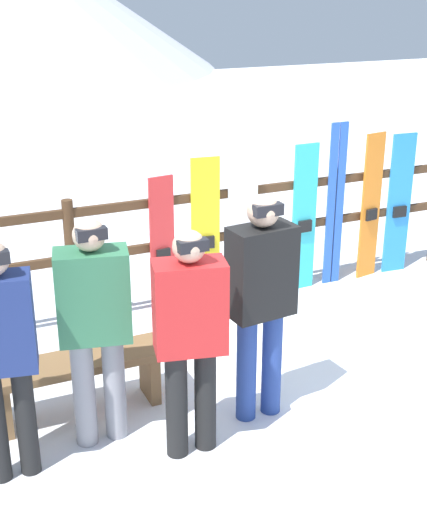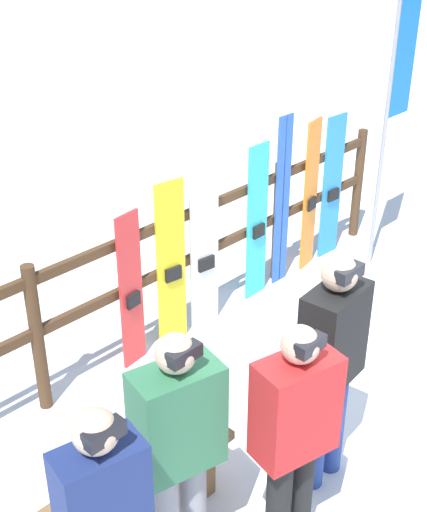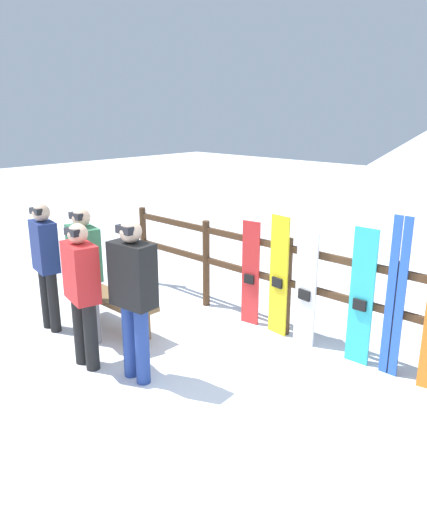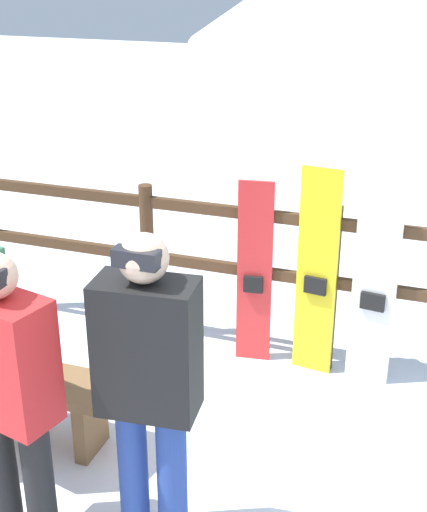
% 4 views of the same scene
% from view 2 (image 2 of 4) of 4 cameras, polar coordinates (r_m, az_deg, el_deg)
% --- Properties ---
extents(ground_plane, '(40.00, 40.00, 0.00)m').
position_cam_2_polar(ground_plane, '(5.52, 9.91, -13.20)').
color(ground_plane, white).
extents(fence, '(5.61, 0.10, 1.23)m').
position_cam_2_polar(fence, '(6.03, -3.15, -0.39)').
color(fence, '#4C331E').
rests_on(fence, ground).
extents(bench, '(1.46, 0.36, 0.45)m').
position_cam_2_polar(bench, '(4.54, -6.64, -18.20)').
color(bench, brown).
rests_on(bench, ground).
extents(person_black, '(0.48, 0.30, 1.69)m').
position_cam_2_polar(person_black, '(4.51, 9.41, -8.05)').
color(person_black, navy).
rests_on(person_black, ground).
extents(person_plaid_green, '(0.52, 0.36, 1.63)m').
position_cam_2_polar(person_plaid_green, '(3.95, -2.84, -14.71)').
color(person_plaid_green, gray).
rests_on(person_plaid_green, ground).
extents(person_red, '(0.51, 0.35, 1.59)m').
position_cam_2_polar(person_red, '(4.07, 6.48, -13.69)').
color(person_red, black).
rests_on(person_red, ground).
extents(snowboard_red, '(0.25, 0.08, 1.37)m').
position_cam_2_polar(snowboard_red, '(5.72, -6.61, -2.87)').
color(snowboard_red, red).
rests_on(snowboard_red, ground).
extents(snowboard_yellow, '(0.28, 0.08, 1.50)m').
position_cam_2_polar(snowboard_yellow, '(5.94, -3.41, -0.76)').
color(snowboard_yellow, yellow).
rests_on(snowboard_yellow, ground).
extents(snowboard_white, '(0.30, 0.08, 1.37)m').
position_cam_2_polar(snowboard_white, '(6.20, -0.74, -0.01)').
color(snowboard_white, white).
rests_on(snowboard_white, ground).
extents(snowboard_cyan, '(0.27, 0.06, 1.53)m').
position_cam_2_polar(snowboard_cyan, '(6.63, 3.50, 2.63)').
color(snowboard_cyan, '#2DBFCC').
rests_on(snowboard_cyan, ground).
extents(ski_pair_blue, '(0.19, 0.02, 1.71)m').
position_cam_2_polar(ski_pair_blue, '(6.85, 5.52, 4.30)').
color(ski_pair_blue, blue).
rests_on(ski_pair_blue, ground).
extents(snowboard_orange, '(0.26, 0.09, 1.57)m').
position_cam_2_polar(snowboard_orange, '(7.20, 7.76, 4.76)').
color(snowboard_orange, orange).
rests_on(snowboard_orange, ground).
extents(snowboard_blue, '(0.28, 0.07, 1.53)m').
position_cam_2_polar(snowboard_blue, '(7.49, 9.45, 5.41)').
color(snowboard_blue, '#288CE0').
rests_on(snowboard_blue, ground).
extents(rental_flag, '(0.40, 0.04, 3.17)m').
position_cam_2_polar(rental_flag, '(7.08, 14.59, 14.44)').
color(rental_flag, '#99999E').
rests_on(rental_flag, ground).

